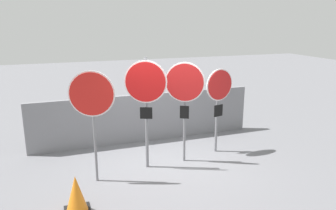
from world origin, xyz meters
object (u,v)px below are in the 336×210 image
(stop_sign_3, at_px, (219,92))
(stop_sign_1, at_px, (146,90))
(traffic_cone_0, at_px, (76,194))
(stop_sign_2, at_px, (185,89))
(stop_sign_0, at_px, (92,99))

(stop_sign_3, bearing_deg, stop_sign_1, 176.12)
(stop_sign_1, height_order, traffic_cone_0, stop_sign_1)
(stop_sign_1, xyz_separation_m, stop_sign_2, (0.91, 0.03, -0.03))
(stop_sign_0, distance_m, stop_sign_3, 3.16)
(stop_sign_0, relative_size, traffic_cone_0, 3.44)
(stop_sign_1, bearing_deg, stop_sign_3, 31.83)
(stop_sign_0, height_order, stop_sign_2, stop_sign_2)
(stop_sign_1, height_order, stop_sign_2, stop_sign_1)
(stop_sign_0, height_order, traffic_cone_0, stop_sign_0)
(stop_sign_0, height_order, stop_sign_1, stop_sign_1)
(traffic_cone_0, bearing_deg, stop_sign_2, 27.01)
(stop_sign_1, height_order, stop_sign_3, stop_sign_1)
(stop_sign_2, distance_m, stop_sign_3, 1.06)
(traffic_cone_0, bearing_deg, stop_sign_0, 64.30)
(stop_sign_2, xyz_separation_m, stop_sign_3, (1.01, 0.26, -0.20))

